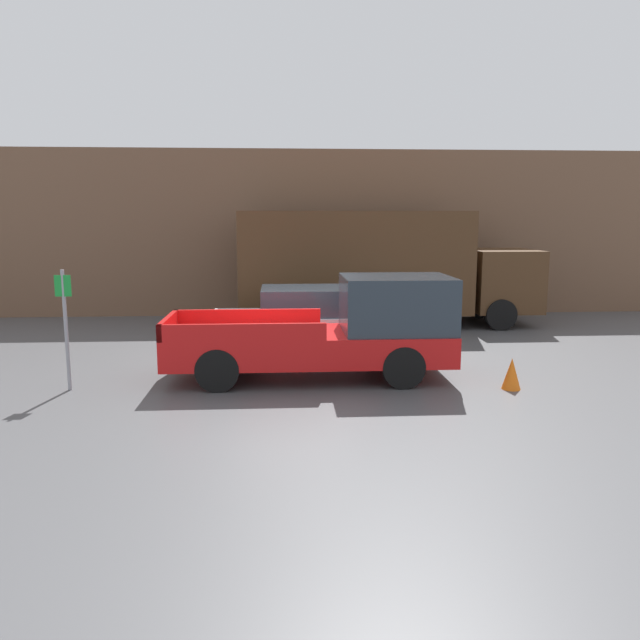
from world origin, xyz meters
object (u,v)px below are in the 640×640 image
Objects in this scene: car at (312,319)px; parking_sign at (66,323)px; pickup_truck at (339,331)px; delivery_truck at (376,265)px; traffic_cone at (512,374)px.

car is 5.81m from parking_sign.
pickup_truck is 0.64× the size of delivery_truck.
pickup_truck is at bearing -80.87° from car.
pickup_truck is 6.59m from delivery_truck.
delivery_truck is at bearing 60.06° from car.
delivery_truck is 3.88× the size of parking_sign.
car is 7.91× the size of traffic_cone.
traffic_cone is (8.46, -0.47, -1.00)m from parking_sign.
delivery_truck is 9.79m from parking_sign.
pickup_truck is 9.42× the size of traffic_cone.
car is 0.54× the size of delivery_truck.
delivery_truck reaches higher than traffic_cone.
pickup_truck is at bearing 6.40° from parking_sign.
pickup_truck is 1.19× the size of car.
car is at bearing 99.13° from pickup_truck.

